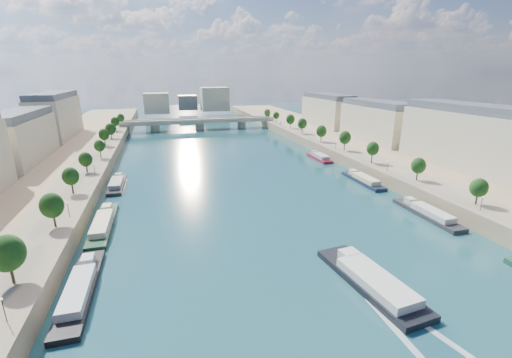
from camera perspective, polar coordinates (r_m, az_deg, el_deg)
ground at (r=130.28m, az=-2.34°, el=-0.83°), size 700.00×700.00×0.00m
quay_left at (r=133.78m, az=-33.95°, el=-2.26°), size 44.00×520.00×5.00m
quay_right at (r=161.32m, az=23.40°, el=2.23°), size 44.00×520.00×5.00m
pave_left at (r=128.93m, az=-27.84°, el=-0.72°), size 14.00×520.00×0.10m
pave_right at (r=151.84m, az=19.08°, el=2.83°), size 14.00×520.00×0.10m
trees_left at (r=129.00m, az=-27.14°, el=1.90°), size 4.80×268.80×8.26m
trees_right at (r=157.72m, az=16.64°, el=5.60°), size 4.80×268.80×8.26m
lamps_left at (r=117.84m, az=-26.83°, el=-0.74°), size 0.36×200.36×4.28m
lamps_right at (r=152.82m, az=16.74°, el=4.19°), size 0.36×200.36×4.28m
buildings_right at (r=175.99m, az=24.87°, el=7.86°), size 16.00×226.00×23.20m
skyline at (r=342.52m, az=-10.59°, el=12.68°), size 79.00×42.00×22.00m
bridge at (r=260.50m, az=-9.39°, el=9.25°), size 112.00×12.00×8.15m
tour_barge at (r=74.35m, az=18.58°, el=-15.80°), size 10.46×27.54×3.72m
wake at (r=64.86m, az=27.31°, el=-23.58°), size 10.74×26.02×0.04m
moored_barges_left at (r=77.70m, az=-27.04°, el=-15.50°), size 5.00×158.09×3.60m
moored_barges_right at (r=113.63m, az=26.38°, el=-5.03°), size 5.00×159.63×3.60m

